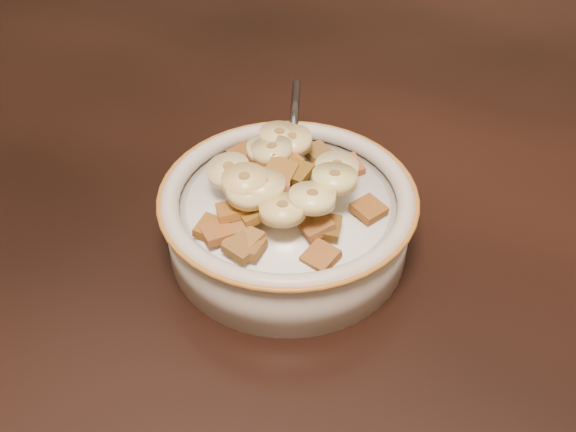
% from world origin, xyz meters
% --- Properties ---
extents(table, '(1.42, 0.94, 0.04)m').
position_xyz_m(table, '(0.00, 0.00, 0.73)').
color(table, black).
rests_on(table, floor).
extents(chair, '(0.44, 0.44, 0.95)m').
position_xyz_m(chair, '(-0.02, 0.82, 0.47)').
color(chair, black).
rests_on(chair, floor).
extents(cereal_bowl, '(0.18, 0.18, 0.04)m').
position_xyz_m(cereal_bowl, '(0.23, -0.15, 0.77)').
color(cereal_bowl, '#ABAAA7').
rests_on(cereal_bowl, table).
extents(milk, '(0.15, 0.15, 0.00)m').
position_xyz_m(milk, '(0.23, -0.15, 0.79)').
color(milk, white).
rests_on(milk, cereal_bowl).
extents(spoon, '(0.04, 0.05, 0.01)m').
position_xyz_m(spoon, '(0.22, -0.12, 0.80)').
color(spoon, '#8C94A5').
rests_on(spoon, cereal_bowl).
extents(cereal_square_0, '(0.03, 0.03, 0.01)m').
position_xyz_m(cereal_square_0, '(0.19, -0.13, 0.80)').
color(cereal_square_0, brown).
rests_on(cereal_square_0, milk).
extents(cereal_square_1, '(0.03, 0.03, 0.01)m').
position_xyz_m(cereal_square_1, '(0.21, -0.20, 0.80)').
color(cereal_square_1, olive).
rests_on(cereal_square_1, milk).
extents(cereal_square_2, '(0.03, 0.03, 0.01)m').
position_xyz_m(cereal_square_2, '(0.19, -0.20, 0.80)').
color(cereal_square_2, '#9C5929').
rests_on(cereal_square_2, milk).
extents(cereal_square_3, '(0.02, 0.02, 0.01)m').
position_xyz_m(cereal_square_3, '(0.22, -0.15, 0.82)').
color(cereal_square_3, brown).
rests_on(cereal_square_3, milk).
extents(cereal_square_4, '(0.03, 0.03, 0.01)m').
position_xyz_m(cereal_square_4, '(0.18, -0.14, 0.80)').
color(cereal_square_4, '#97631E').
rests_on(cereal_square_4, milk).
extents(cereal_square_5, '(0.03, 0.03, 0.01)m').
position_xyz_m(cereal_square_5, '(0.25, -0.11, 0.80)').
color(cereal_square_5, brown).
rests_on(cereal_square_5, milk).
extents(cereal_square_6, '(0.03, 0.03, 0.01)m').
position_xyz_m(cereal_square_6, '(0.25, -0.18, 0.80)').
color(cereal_square_6, '#965F33').
rests_on(cereal_square_6, milk).
extents(cereal_square_7, '(0.03, 0.03, 0.01)m').
position_xyz_m(cereal_square_7, '(0.24, -0.10, 0.80)').
color(cereal_square_7, brown).
rests_on(cereal_square_7, milk).
extents(cereal_square_8, '(0.02, 0.02, 0.01)m').
position_xyz_m(cereal_square_8, '(0.21, -0.21, 0.80)').
color(cereal_square_8, brown).
rests_on(cereal_square_8, milk).
extents(cereal_square_9, '(0.03, 0.03, 0.01)m').
position_xyz_m(cereal_square_9, '(0.26, -0.10, 0.80)').
color(cereal_square_9, '#985628').
rests_on(cereal_square_9, milk).
extents(cereal_square_10, '(0.03, 0.03, 0.01)m').
position_xyz_m(cereal_square_10, '(0.20, -0.20, 0.80)').
color(cereal_square_10, '#95622D').
rests_on(cereal_square_10, milk).
extents(cereal_square_11, '(0.02, 0.02, 0.01)m').
position_xyz_m(cereal_square_11, '(0.26, -0.18, 0.80)').
color(cereal_square_11, brown).
rests_on(cereal_square_11, milk).
extents(cereal_square_12, '(0.03, 0.03, 0.01)m').
position_xyz_m(cereal_square_12, '(0.18, -0.11, 0.80)').
color(cereal_square_12, brown).
rests_on(cereal_square_12, milk).
extents(cereal_square_13, '(0.02, 0.02, 0.01)m').
position_xyz_m(cereal_square_13, '(0.18, -0.20, 0.80)').
color(cereal_square_13, brown).
rests_on(cereal_square_13, milk).
extents(cereal_square_14, '(0.02, 0.02, 0.01)m').
position_xyz_m(cereal_square_14, '(0.21, -0.16, 0.81)').
color(cereal_square_14, brown).
rests_on(cereal_square_14, milk).
extents(cereal_square_15, '(0.03, 0.03, 0.01)m').
position_xyz_m(cereal_square_15, '(0.23, -0.14, 0.81)').
color(cereal_square_15, brown).
rests_on(cereal_square_15, milk).
extents(cereal_square_16, '(0.02, 0.02, 0.01)m').
position_xyz_m(cereal_square_16, '(0.25, -0.12, 0.81)').
color(cereal_square_16, brown).
rests_on(cereal_square_16, milk).
extents(cereal_square_17, '(0.03, 0.03, 0.01)m').
position_xyz_m(cereal_square_17, '(0.26, -0.20, 0.80)').
color(cereal_square_17, brown).
rests_on(cereal_square_17, milk).
extents(cereal_square_18, '(0.03, 0.03, 0.01)m').
position_xyz_m(cereal_square_18, '(0.18, -0.11, 0.80)').
color(cereal_square_18, brown).
rests_on(cereal_square_18, milk).
extents(cereal_square_19, '(0.03, 0.03, 0.01)m').
position_xyz_m(cereal_square_19, '(0.21, -0.18, 0.81)').
color(cereal_square_19, brown).
rests_on(cereal_square_19, milk).
extents(cereal_square_20, '(0.03, 0.03, 0.01)m').
position_xyz_m(cereal_square_20, '(0.19, -0.18, 0.80)').
color(cereal_square_20, brown).
rests_on(cereal_square_20, milk).
extents(cereal_square_21, '(0.03, 0.03, 0.01)m').
position_xyz_m(cereal_square_21, '(0.20, -0.13, 0.81)').
color(cereal_square_21, '#965021').
rests_on(cereal_square_21, milk).
extents(cereal_square_22, '(0.03, 0.03, 0.01)m').
position_xyz_m(cereal_square_22, '(0.28, -0.15, 0.80)').
color(cereal_square_22, brown).
rests_on(cereal_square_22, milk).
extents(cereal_square_23, '(0.03, 0.03, 0.01)m').
position_xyz_m(cereal_square_23, '(0.21, -0.21, 0.80)').
color(cereal_square_23, brown).
rests_on(cereal_square_23, milk).
extents(cereal_square_24, '(0.03, 0.03, 0.01)m').
position_xyz_m(cereal_square_24, '(0.21, -0.14, 0.81)').
color(cereal_square_24, brown).
rests_on(cereal_square_24, milk).
extents(cereal_square_25, '(0.03, 0.03, 0.01)m').
position_xyz_m(cereal_square_25, '(0.22, -0.13, 0.81)').
color(cereal_square_25, '#964F1F').
rests_on(cereal_square_25, milk).
extents(cereal_square_26, '(0.03, 0.03, 0.01)m').
position_xyz_m(cereal_square_26, '(0.21, -0.12, 0.81)').
color(cereal_square_26, brown).
rests_on(cereal_square_26, milk).
extents(cereal_square_27, '(0.02, 0.02, 0.01)m').
position_xyz_m(cereal_square_27, '(0.22, -0.16, 0.82)').
color(cereal_square_27, brown).
rests_on(cereal_square_27, milk).
extents(cereal_square_28, '(0.03, 0.03, 0.01)m').
position_xyz_m(cereal_square_28, '(0.23, -0.17, 0.81)').
color(cereal_square_28, '#93621D').
rests_on(cereal_square_28, milk).
extents(banana_slice_0, '(0.04, 0.04, 0.01)m').
position_xyz_m(banana_slice_0, '(0.21, -0.12, 0.82)').
color(banana_slice_0, beige).
rests_on(banana_slice_0, milk).
extents(banana_slice_1, '(0.04, 0.04, 0.02)m').
position_xyz_m(banana_slice_1, '(0.18, -0.15, 0.82)').
color(banana_slice_1, '#F8E79F').
rests_on(banana_slice_1, milk).
extents(banana_slice_2, '(0.03, 0.03, 0.01)m').
position_xyz_m(banana_slice_2, '(0.26, -0.15, 0.82)').
color(banana_slice_2, '#E4D985').
rests_on(banana_slice_2, milk).
extents(banana_slice_3, '(0.04, 0.04, 0.01)m').
position_xyz_m(banana_slice_3, '(0.21, -0.17, 0.82)').
color(banana_slice_3, '#F4E485').
rests_on(banana_slice_3, milk).
extents(banana_slice_4, '(0.04, 0.04, 0.02)m').
position_xyz_m(banana_slice_4, '(0.23, -0.19, 0.82)').
color(banana_slice_4, '#DFCE83').
rests_on(banana_slice_4, milk).
extents(banana_slice_5, '(0.04, 0.04, 0.01)m').
position_xyz_m(banana_slice_5, '(0.21, -0.10, 0.82)').
color(banana_slice_5, '#EED680').
rests_on(banana_slice_5, milk).
extents(banana_slice_6, '(0.04, 0.04, 0.01)m').
position_xyz_m(banana_slice_6, '(0.26, -0.13, 0.82)').
color(banana_slice_6, beige).
rests_on(banana_slice_6, milk).
extents(banana_slice_7, '(0.04, 0.03, 0.02)m').
position_xyz_m(banana_slice_7, '(0.22, -0.11, 0.82)').
color(banana_slice_7, beige).
rests_on(banana_slice_7, milk).
extents(banana_slice_8, '(0.04, 0.04, 0.02)m').
position_xyz_m(banana_slice_8, '(0.25, -0.18, 0.82)').
color(banana_slice_8, '#FFE49A').
rests_on(banana_slice_8, milk).
extents(banana_slice_9, '(0.04, 0.04, 0.01)m').
position_xyz_m(banana_slice_9, '(0.20, -0.12, 0.82)').
color(banana_slice_9, '#FCF5A9').
rests_on(banana_slice_9, milk).
extents(banana_slice_10, '(0.03, 0.03, 0.01)m').
position_xyz_m(banana_slice_10, '(0.20, -0.18, 0.82)').
color(banana_slice_10, '#EBDE85').
rests_on(banana_slice_10, milk).
extents(banana_slice_11, '(0.04, 0.04, 0.01)m').
position_xyz_m(banana_slice_11, '(0.20, -0.17, 0.82)').
color(banana_slice_11, '#DFBC73').
rests_on(banana_slice_11, milk).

